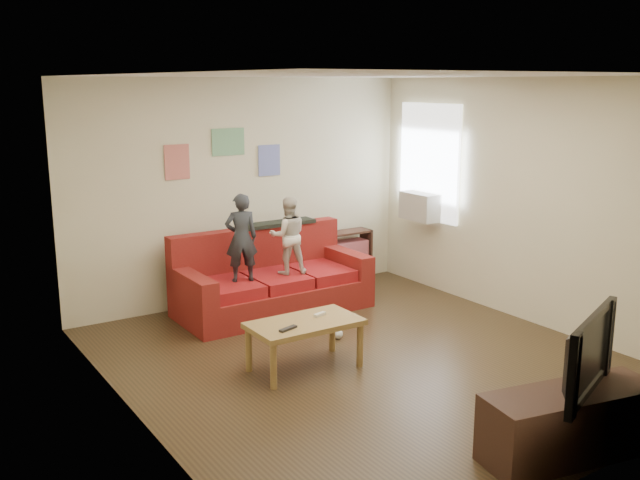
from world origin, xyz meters
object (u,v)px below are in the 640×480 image
child_b (288,236)px  coffee_table (305,328)px  child_a (241,238)px  television (576,352)px  tv_stand (571,423)px  sofa (270,283)px  bookshelf (339,262)px  file_box (337,292)px

child_b → coffee_table: bearing=83.3°
child_a → television: size_ratio=0.96×
child_a → coffee_table: size_ratio=0.95×
tv_stand → television: size_ratio=1.30×
sofa → bookshelf: 1.35m
coffee_table → file_box: (1.38, 1.47, -0.25)m
sofa → child_b: child_b is taller
child_b → television: bearing=109.0°
sofa → tv_stand: bearing=-87.8°
sofa → bookshelf: sofa is taller
child_a → child_b: child_a is taller
sofa → tv_stand: (0.16, -4.13, -0.08)m
coffee_table → file_box: bearing=46.8°
sofa → coffee_table: sofa is taller
sofa → coffee_table: 1.83m
child_a → coffee_table: (-0.14, -1.55, -0.56)m
tv_stand → sofa: bearing=103.3°
bookshelf → file_box: (-0.50, -0.68, -0.16)m
television → coffee_table: bearing=85.2°
television → tv_stand: bearing=0.0°
file_box → television: television is taller
coffee_table → bookshelf: (1.87, 2.15, -0.08)m
child_a → coffee_table: child_a is taller
coffee_table → television: television is taller
child_a → tv_stand: (0.61, -3.95, -0.71)m
bookshelf → television: bearing=-103.8°
coffee_table → child_a: bearing=84.8°
bookshelf → child_a: bearing=-161.0°
tv_stand → television: bearing=0.0°
coffee_table → tv_stand: 2.52m
child_a → coffee_table: bearing=101.1°
sofa → tv_stand: size_ratio=1.67×
bookshelf → coffee_table: bearing=-131.1°
coffee_table → tv_stand: tv_stand is taller
file_box → television: (-0.62, -3.87, 0.64)m
sofa → child_a: child_a is taller
child_a → file_box: (1.24, -0.09, -0.81)m
child_b → tv_stand: bearing=109.0°
child_b → tv_stand: 4.01m
child_b → sofa: bearing=-31.2°
file_box → tv_stand: bearing=-99.2°
tv_stand → television: television is taller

